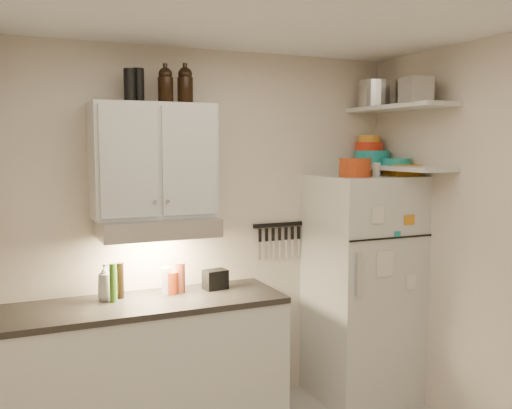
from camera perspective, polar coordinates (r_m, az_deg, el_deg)
name	(u,v)px	position (r m, az deg, el deg)	size (l,w,h in m)	color
back_wall	(190,233)	(4.13, -6.64, -2.80)	(3.20, 0.02, 2.60)	beige
base_cabinet	(124,376)	(3.94, -13.04, -16.36)	(2.10, 0.60, 0.88)	silver
countertop	(123,307)	(3.79, -13.20, -9.90)	(2.10, 0.62, 0.04)	#282623
upper_cabinet	(153,160)	(3.84, -10.23, 4.35)	(0.80, 0.33, 0.75)	silver
range_hood	(157,227)	(3.81, -9.88, -2.22)	(0.76, 0.46, 0.12)	silver
fridge	(362,287)	(4.45, 10.55, -8.13)	(0.70, 0.68, 1.70)	silver
shelf_hi	(399,107)	(4.34, 14.12, 9.39)	(0.30, 0.95, 0.03)	silver
shelf_lo	(398,168)	(4.34, 13.97, 3.58)	(0.30, 0.95, 0.03)	silver
knife_strip	(278,225)	(4.36, 2.26, -2.03)	(0.42, 0.02, 0.03)	black
dutch_oven	(355,168)	(4.12, 9.88, 3.65)	(0.23, 0.23, 0.13)	#9B3312
book_stack	(402,170)	(4.38, 14.41, 3.35)	(0.20, 0.25, 0.08)	orange
spice_jar	(376,169)	(4.28, 11.96, 3.46)	(0.06, 0.06, 0.10)	silver
stock_pot	(377,94)	(4.56, 12.02, 10.73)	(0.28, 0.28, 0.20)	silver
tin_a	(415,92)	(4.28, 15.58, 10.81)	(0.18, 0.16, 0.18)	#AAAAAD
tin_b	(416,90)	(4.09, 15.73, 10.99)	(0.17, 0.17, 0.17)	#AAAAAD
bowl_teal	(372,158)	(4.59, 11.53, 4.63)	(0.27, 0.27, 0.11)	teal
bowl_orange	(369,146)	(4.63, 11.23, 5.73)	(0.22, 0.22, 0.07)	red
bowl_yellow	(369,139)	(4.63, 11.25, 6.47)	(0.17, 0.17, 0.05)	orange
plates	(397,162)	(4.40, 13.89, 4.15)	(0.21, 0.21, 0.05)	teal
growler_a	(165,85)	(3.85, -9.04, 11.74)	(0.10, 0.10, 0.24)	black
growler_b	(185,85)	(3.90, -7.10, 11.77)	(0.11, 0.11, 0.25)	black
thermos_a	(138,86)	(3.87, -11.69, 11.55)	(0.08, 0.08, 0.22)	black
thermos_b	(129,85)	(3.78, -12.54, 11.57)	(0.07, 0.07, 0.21)	black
soap_bottle	(105,280)	(3.86, -14.91, -7.29)	(0.10, 0.10, 0.27)	silver
pepper_mill	(180,278)	(3.96, -7.57, -7.28)	(0.06, 0.06, 0.21)	brown
oil_bottle	(113,283)	(3.81, -14.08, -7.59)	(0.05, 0.05, 0.25)	#386A1A
vinegar_bottle	(120,281)	(3.89, -13.42, -7.41)	(0.05, 0.05, 0.24)	black
clear_bottle	(166,281)	(3.93, -8.99, -7.56)	(0.06, 0.06, 0.19)	silver
red_jar	(172,283)	(3.93, -8.40, -7.79)	(0.08, 0.08, 0.15)	#9B3312
caddy	(215,279)	(4.04, -4.09, -7.48)	(0.16, 0.11, 0.14)	black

